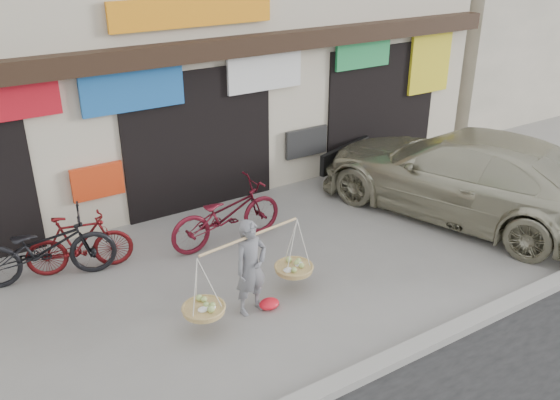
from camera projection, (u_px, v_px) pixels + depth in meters
ground at (303, 289)px, 9.03m from camera, size 70.00×70.00×0.00m
kerb at (392, 359)px, 7.47m from camera, size 70.00×0.25×0.12m
shophouse_block at (135, 8)px, 12.50m from camera, size 14.00×6.32×7.00m
street_vendor at (251, 271)px, 8.26m from camera, size 2.15×0.79×1.44m
bike_0 at (44, 248)px, 9.06m from camera, size 2.23×1.18×1.11m
bike_1 at (79, 243)px, 9.32m from camera, size 1.70×0.83×0.98m
bike_2 at (226, 214)px, 10.13m from camera, size 2.11×0.79×1.10m
suv at (464, 174)px, 11.07m from camera, size 3.89×6.03×1.63m
red_bag at (269, 304)px, 8.56m from camera, size 0.31×0.25×0.14m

